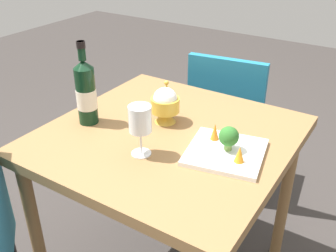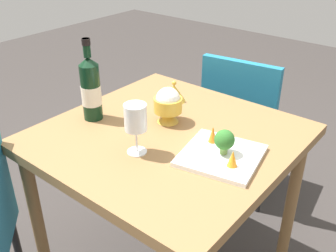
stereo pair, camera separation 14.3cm
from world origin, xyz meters
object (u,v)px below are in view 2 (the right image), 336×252
(rice_bowl_lid, at_px, (174,93))
(serving_plate, at_px, (221,155))
(broccoli_floret, at_px, (224,140))
(rice_bowl, at_px, (168,104))
(chair_near_window, at_px, (242,115))
(wine_glass, at_px, (135,118))
(carrot_garnish_left, at_px, (233,159))
(carrot_garnish_right, at_px, (213,134))
(wine_bottle, at_px, (91,89))

(rice_bowl_lid, height_order, serving_plate, rice_bowl_lid)
(rice_bowl_lid, xyz_separation_m, broccoli_floret, (-0.40, 0.25, 0.03))
(rice_bowl, bearing_deg, chair_near_window, -89.39)
(wine_glass, relative_size, carrot_garnish_left, 3.24)
(chair_near_window, distance_m, carrot_garnish_left, 0.89)
(carrot_garnish_right, bearing_deg, chair_near_window, -70.35)
(chair_near_window, distance_m, rice_bowl_lid, 0.54)
(wine_glass, height_order, carrot_garnish_left, wine_glass)
(rice_bowl_lid, bearing_deg, serving_plate, 147.67)
(wine_glass, bearing_deg, wine_bottle, -14.14)
(chair_near_window, xyz_separation_m, carrot_garnish_left, (-0.37, 0.76, 0.27))
(rice_bowl_lid, bearing_deg, chair_near_window, -101.37)
(wine_bottle, bearing_deg, carrot_garnish_left, -176.73)
(rice_bowl_lid, bearing_deg, wine_bottle, 65.64)
(chair_near_window, height_order, carrot_garnish_right, chair_near_window)
(wine_bottle, distance_m, carrot_garnish_right, 0.50)
(serving_plate, relative_size, carrot_garnish_right, 4.89)
(wine_glass, relative_size, carrot_garnish_right, 2.97)
(serving_plate, relative_size, carrot_garnish_left, 5.32)
(wine_glass, height_order, serving_plate, wine_glass)
(chair_near_window, relative_size, carrot_garnish_right, 14.12)
(rice_bowl, distance_m, rice_bowl_lid, 0.20)
(carrot_garnish_right, bearing_deg, rice_bowl, -10.31)
(carrot_garnish_left, height_order, carrot_garnish_right, carrot_garnish_right)
(wine_glass, xyz_separation_m, serving_plate, (-0.24, -0.15, -0.12))
(chair_near_window, xyz_separation_m, broccoli_floret, (-0.31, 0.71, 0.29))
(broccoli_floret, xyz_separation_m, carrot_garnish_right, (0.07, -0.04, -0.02))
(carrot_garnish_right, bearing_deg, serving_plate, 145.30)
(rice_bowl_lid, distance_m, broccoli_floret, 0.47)
(rice_bowl_lid, relative_size, serving_plate, 0.34)
(carrot_garnish_left, bearing_deg, serving_plate, -31.61)
(wine_bottle, xyz_separation_m, carrot_garnish_right, (-0.48, -0.12, -0.08))
(chair_near_window, height_order, serving_plate, chair_near_window)
(broccoli_floret, xyz_separation_m, carrot_garnish_left, (-0.06, 0.05, -0.02))
(carrot_garnish_left, relative_size, carrot_garnish_right, 0.92)
(wine_bottle, height_order, wine_glass, wine_bottle)
(wine_bottle, height_order, broccoli_floret, wine_bottle)
(chair_near_window, xyz_separation_m, rice_bowl, (-0.01, 0.63, 0.30))
(rice_bowl, distance_m, carrot_garnish_right, 0.24)
(chair_near_window, bearing_deg, rice_bowl, -96.81)
(serving_plate, height_order, carrot_garnish_left, carrot_garnish_left)
(serving_plate, bearing_deg, rice_bowl, -16.33)
(broccoli_floret, bearing_deg, serving_plate, 55.36)
(rice_bowl, relative_size, rice_bowl_lid, 1.42)
(rice_bowl, xyz_separation_m, broccoli_floret, (-0.30, 0.08, -0.01))
(serving_plate, bearing_deg, chair_near_window, -66.96)
(rice_bowl_lid, bearing_deg, broccoli_floret, 148.65)
(wine_bottle, bearing_deg, rice_bowl_lid, -114.36)
(wine_glass, bearing_deg, broccoli_floret, -147.47)
(rice_bowl, xyz_separation_m, carrot_garnish_left, (-0.36, 0.13, -0.03))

